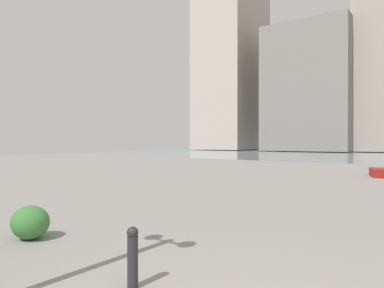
{
  "coord_description": "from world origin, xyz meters",
  "views": [
    {
      "loc": [
        -0.59,
        1.57,
        1.63
      ],
      "look_at": [
        6.4,
        -8.19,
        1.55
      ],
      "focal_mm": 32.17,
      "sensor_mm": 36.0,
      "label": 1
    }
  ],
  "objects": [
    {
      "name": "bollard_near",
      "position": [
        2.16,
        -1.15,
        0.36
      ],
      "size": [
        0.13,
        0.13,
        0.69
      ],
      "color": "#232328",
      "rests_on": "ground"
    },
    {
      "name": "building_annex",
      "position": [
        18.52,
        -63.53,
        11.29
      ],
      "size": [
        15.15,
        13.72,
        22.58
      ],
      "color": "gray",
      "rests_on": "ground"
    },
    {
      "name": "shrub_round",
      "position": [
        4.94,
        -1.52,
        0.28
      ],
      "size": [
        0.66,
        0.59,
        0.56
      ],
      "color": "#387533",
      "rests_on": "ground"
    },
    {
      "name": "building_highrise",
      "position": [
        36.65,
        -65.35,
        17.46
      ],
      "size": [
        11.42,
        15.69,
        34.92
      ],
      "color": "#B2A899",
      "rests_on": "ground"
    }
  ]
}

